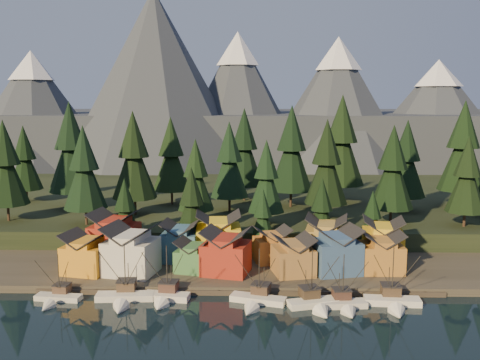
{
  "coord_description": "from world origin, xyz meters",
  "views": [
    {
      "loc": [
        2.22,
        -84.77,
        38.15
      ],
      "look_at": [
        -0.24,
        30.0,
        20.48
      ],
      "focal_mm": 40.0,
      "sensor_mm": 36.0,
      "label": 1
    }
  ],
  "objects_px": {
    "boat_6": "(394,295)",
    "house_back_0": "(114,233)",
    "boat_5": "(345,297)",
    "boat_2": "(165,289)",
    "house_back_1": "(181,240)",
    "boat_0": "(56,293)",
    "house_front_0": "(86,252)",
    "boat_1": "(124,291)",
    "boat_4": "(315,296)",
    "boat_3": "(256,294)",
    "house_front_1": "(131,248)"
  },
  "relations": [
    {
      "from": "boat_6",
      "to": "house_back_0",
      "type": "bearing_deg",
      "value": 161.04
    },
    {
      "from": "boat_5",
      "to": "boat_2",
      "type": "bearing_deg",
      "value": 169.63
    },
    {
      "from": "boat_6",
      "to": "house_back_1",
      "type": "distance_m",
      "value": 48.3
    },
    {
      "from": "boat_0",
      "to": "boat_6",
      "type": "relative_size",
      "value": 0.82
    },
    {
      "from": "house_front_0",
      "to": "boat_0",
      "type": "bearing_deg",
      "value": -86.32
    },
    {
      "from": "boat_1",
      "to": "house_back_0",
      "type": "bearing_deg",
      "value": 104.37
    },
    {
      "from": "boat_1",
      "to": "boat_4",
      "type": "relative_size",
      "value": 1.05
    },
    {
      "from": "boat_2",
      "to": "boat_6",
      "type": "bearing_deg",
      "value": 5.05
    },
    {
      "from": "boat_0",
      "to": "boat_2",
      "type": "distance_m",
      "value": 20.63
    },
    {
      "from": "boat_0",
      "to": "house_front_0",
      "type": "xyz_separation_m",
      "value": [
        2.04,
        12.86,
        4.25
      ]
    },
    {
      "from": "boat_3",
      "to": "house_front_0",
      "type": "bearing_deg",
      "value": 176.47
    },
    {
      "from": "boat_5",
      "to": "house_back_1",
      "type": "height_order",
      "value": "house_back_1"
    },
    {
      "from": "boat_3",
      "to": "boat_6",
      "type": "xyz_separation_m",
      "value": [
        25.34,
        -0.48,
        0.2
      ]
    },
    {
      "from": "boat_2",
      "to": "house_front_0",
      "type": "relative_size",
      "value": 1.14
    },
    {
      "from": "boat_5",
      "to": "house_front_0",
      "type": "distance_m",
      "value": 54.26
    },
    {
      "from": "boat_1",
      "to": "boat_5",
      "type": "relative_size",
      "value": 1.12
    },
    {
      "from": "boat_0",
      "to": "boat_5",
      "type": "bearing_deg",
      "value": 4.49
    },
    {
      "from": "boat_1",
      "to": "boat_4",
      "type": "height_order",
      "value": "boat_1"
    },
    {
      "from": "boat_5",
      "to": "house_front_0",
      "type": "xyz_separation_m",
      "value": [
        -51.99,
        15.04,
        3.9
      ]
    },
    {
      "from": "boat_2",
      "to": "boat_6",
      "type": "distance_m",
      "value": 42.62
    },
    {
      "from": "boat_1",
      "to": "house_back_0",
      "type": "xyz_separation_m",
      "value": [
        -7.58,
        23.48,
        5.02
      ]
    },
    {
      "from": "boat_2",
      "to": "boat_1",
      "type": "bearing_deg",
      "value": -169.25
    },
    {
      "from": "boat_1",
      "to": "house_back_1",
      "type": "bearing_deg",
      "value": 66.29
    },
    {
      "from": "boat_6",
      "to": "house_back_0",
      "type": "height_order",
      "value": "house_back_0"
    },
    {
      "from": "boat_1",
      "to": "house_front_0",
      "type": "bearing_deg",
      "value": 127.11
    },
    {
      "from": "house_back_0",
      "to": "house_front_0",
      "type": "bearing_deg",
      "value": -97.36
    },
    {
      "from": "boat_2",
      "to": "house_front_0",
      "type": "height_order",
      "value": "boat_2"
    },
    {
      "from": "boat_2",
      "to": "boat_6",
      "type": "xyz_separation_m",
      "value": [
        42.59,
        -1.67,
        -0.09
      ]
    },
    {
      "from": "boat_1",
      "to": "house_back_1",
      "type": "relative_size",
      "value": 1.36
    },
    {
      "from": "boat_2",
      "to": "boat_3",
      "type": "xyz_separation_m",
      "value": [
        17.25,
        -1.19,
        -0.29
      ]
    },
    {
      "from": "boat_5",
      "to": "boat_6",
      "type": "height_order",
      "value": "boat_6"
    },
    {
      "from": "house_front_0",
      "to": "house_back_0",
      "type": "bearing_deg",
      "value": 86.07
    },
    {
      "from": "house_front_0",
      "to": "boat_5",
      "type": "bearing_deg",
      "value": -3.44
    },
    {
      "from": "boat_2",
      "to": "house_back_0",
      "type": "relative_size",
      "value": 1.03
    },
    {
      "from": "boat_1",
      "to": "house_front_1",
      "type": "height_order",
      "value": "house_front_1"
    },
    {
      "from": "boat_2",
      "to": "boat_4",
      "type": "bearing_deg",
      "value": 1.79
    },
    {
      "from": "boat_1",
      "to": "boat_4",
      "type": "xyz_separation_m",
      "value": [
        35.72,
        -2.23,
        0.11
      ]
    },
    {
      "from": "boat_1",
      "to": "house_back_0",
      "type": "distance_m",
      "value": 25.18
    },
    {
      "from": "house_back_0",
      "to": "house_back_1",
      "type": "distance_m",
      "value": 15.68
    },
    {
      "from": "boat_3",
      "to": "boat_4",
      "type": "height_order",
      "value": "boat_4"
    },
    {
      "from": "boat_0",
      "to": "boat_4",
      "type": "xyz_separation_m",
      "value": [
        48.59,
        -1.98,
        0.47
      ]
    },
    {
      "from": "boat_3",
      "to": "boat_4",
      "type": "distance_m",
      "value": 10.84
    },
    {
      "from": "boat_0",
      "to": "house_back_1",
      "type": "distance_m",
      "value": 30.53
    },
    {
      "from": "house_front_1",
      "to": "boat_1",
      "type": "bearing_deg",
      "value": -71.94
    },
    {
      "from": "boat_1",
      "to": "house_back_1",
      "type": "xyz_separation_m",
      "value": [
        7.95,
        21.64,
        4.05
      ]
    },
    {
      "from": "boat_6",
      "to": "house_front_0",
      "type": "relative_size",
      "value": 1.17
    },
    {
      "from": "house_front_1",
      "to": "boat_6",
      "type": "bearing_deg",
      "value": -2.28
    },
    {
      "from": "boat_5",
      "to": "boat_1",
      "type": "bearing_deg",
      "value": 171.21
    },
    {
      "from": "boat_3",
      "to": "boat_6",
      "type": "height_order",
      "value": "boat_6"
    },
    {
      "from": "boat_6",
      "to": "boat_0",
      "type": "bearing_deg",
      "value": -176.74
    }
  ]
}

